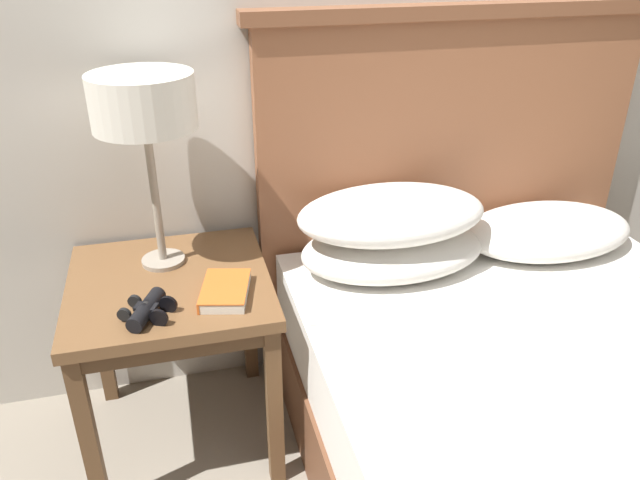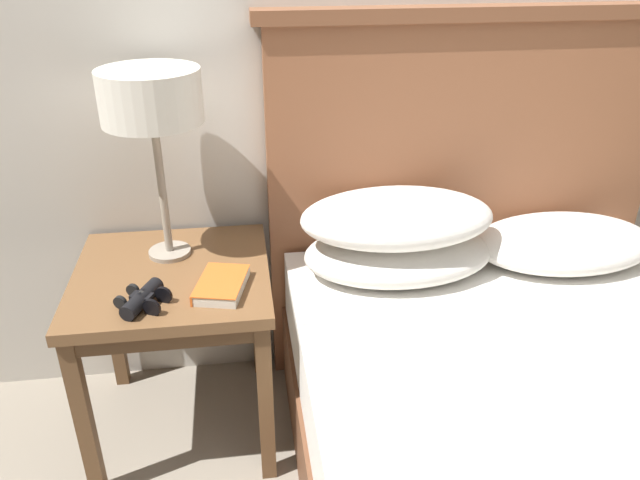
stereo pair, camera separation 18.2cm
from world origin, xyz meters
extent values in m
cube|color=beige|center=(0.00, 0.99, 1.30)|extent=(8.00, 0.06, 2.60)
cube|color=brown|center=(-0.70, 0.65, 0.58)|extent=(0.58, 0.58, 0.04)
cube|color=brown|center=(-0.70, 0.65, 0.54)|extent=(0.55, 0.55, 0.05)
cube|color=brown|center=(-0.96, 0.39, 0.28)|extent=(0.04, 0.04, 0.56)
cube|color=brown|center=(-0.45, 0.39, 0.28)|extent=(0.04, 0.04, 0.56)
cube|color=brown|center=(-0.96, 0.90, 0.28)|extent=(0.04, 0.04, 0.56)
cube|color=brown|center=(-0.45, 0.90, 0.28)|extent=(0.04, 0.04, 0.56)
cube|color=white|center=(0.28, 0.03, 0.40)|extent=(1.26, 1.69, 0.23)
cube|color=white|center=(0.28, 0.57, 0.52)|extent=(1.23, 0.28, 0.01)
cube|color=brown|center=(0.28, 0.92, 0.63)|extent=(1.35, 0.06, 1.26)
cube|color=brown|center=(0.28, 0.92, 1.28)|extent=(1.41, 0.10, 0.04)
ellipsoid|color=silver|center=(0.00, 0.68, 0.59)|extent=(0.60, 0.36, 0.15)
ellipsoid|color=silver|center=(0.55, 0.68, 0.59)|extent=(0.60, 0.36, 0.15)
ellipsoid|color=silver|center=(-0.01, 0.68, 0.72)|extent=(0.60, 0.36, 0.15)
cylinder|color=gray|center=(-0.71, 0.76, 0.60)|extent=(0.13, 0.13, 0.01)
cylinder|color=gray|center=(-0.71, 0.76, 0.82)|extent=(0.02, 0.02, 0.41)
cylinder|color=silver|center=(-0.71, 0.76, 1.10)|extent=(0.29, 0.29, 0.15)
cube|color=silver|center=(-0.55, 0.52, 0.61)|extent=(0.16, 0.21, 0.03)
cube|color=orange|center=(-0.55, 0.52, 0.63)|extent=(0.17, 0.22, 0.00)
cube|color=orange|center=(-0.61, 0.54, 0.61)|extent=(0.05, 0.19, 0.03)
cylinder|color=black|center=(-0.78, 0.44, 0.62)|extent=(0.08, 0.10, 0.04)
cylinder|color=black|center=(-0.73, 0.42, 0.62)|extent=(0.05, 0.03, 0.05)
cylinder|color=black|center=(-0.82, 0.46, 0.62)|extent=(0.04, 0.03, 0.04)
cylinder|color=black|center=(-0.75, 0.50, 0.62)|extent=(0.08, 0.10, 0.04)
cylinder|color=black|center=(-0.71, 0.48, 0.62)|extent=(0.05, 0.03, 0.05)
cylinder|color=black|center=(-0.80, 0.52, 0.62)|extent=(0.04, 0.03, 0.04)
cube|color=black|center=(-0.76, 0.47, 0.63)|extent=(0.07, 0.06, 0.01)
cylinder|color=black|center=(-0.76, 0.47, 0.63)|extent=(0.02, 0.02, 0.02)
camera|label=1|loc=(-0.66, -0.97, 1.53)|focal=35.00mm
camera|label=2|loc=(-0.48, -1.01, 1.53)|focal=35.00mm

